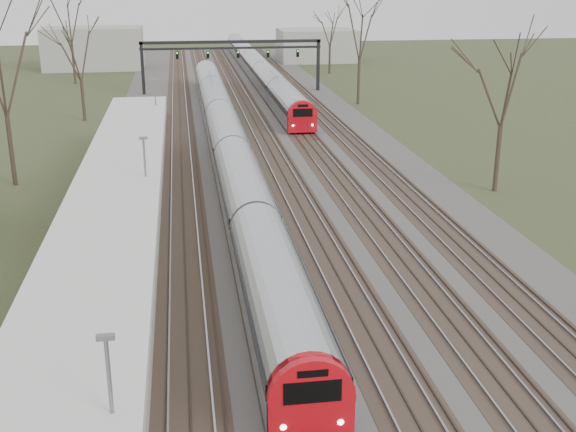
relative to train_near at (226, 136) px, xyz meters
name	(u,v)px	position (x,y,z in m)	size (l,w,h in m)	color
track_bed	(261,151)	(2.76, 0.24, -1.42)	(24.00, 160.00, 0.22)	#474442
platform	(127,224)	(-6.55, -17.26, -0.98)	(3.50, 69.00, 1.00)	#9E9B93
canopy	(116,187)	(-6.55, -21.77, 2.45)	(4.10, 50.00, 3.11)	slate
signal_gantry	(232,51)	(2.79, 30.23, 3.43)	(21.00, 0.59, 6.08)	black
tree_west_far	(0,64)	(-14.50, -6.76, 6.54)	(5.50, 5.50, 11.33)	#2D231C
tree_east_far	(505,78)	(16.50, -12.76, 5.81)	(5.00, 5.00, 10.30)	#2D231C
train_near	(226,136)	(0.00, 0.00, 0.00)	(2.62, 75.21, 3.05)	#ACAFB7
train_far	(257,66)	(7.00, 43.03, 0.00)	(2.62, 75.21, 3.05)	#ACAFB7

